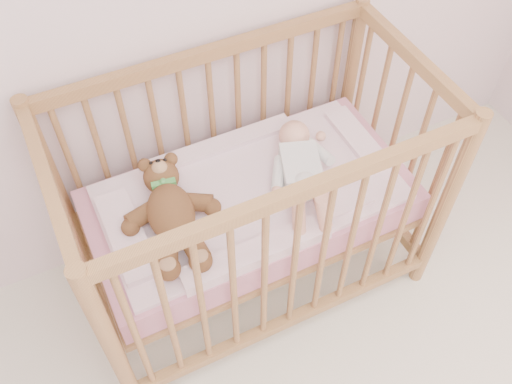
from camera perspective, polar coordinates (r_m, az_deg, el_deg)
crib at (r=2.19m, az=-0.57°, el=-1.04°), size 1.36×0.76×1.00m
mattress at (r=2.20m, az=-0.57°, el=-1.28°), size 1.22×0.62×0.13m
blanket at (r=2.14m, az=-0.58°, el=-0.06°), size 1.10×0.58×0.06m
baby at (r=2.14m, az=4.52°, el=2.66°), size 0.43×0.60×0.13m
teddy_bear at (r=2.00m, az=-8.50°, el=-2.02°), size 0.45×0.58×0.15m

